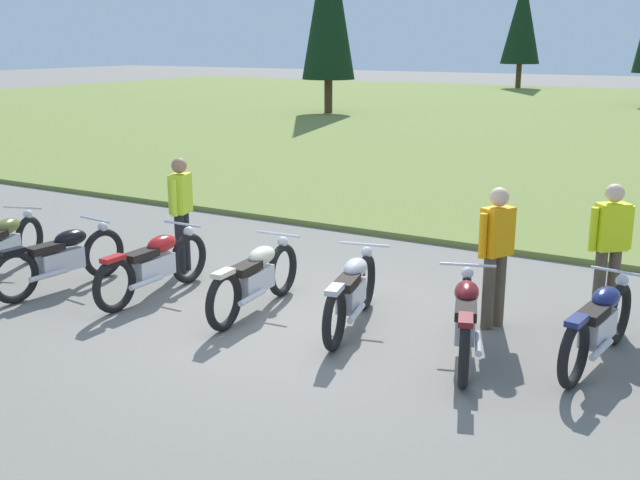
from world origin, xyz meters
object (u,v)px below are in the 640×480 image
Objects in this scene: motorcycle_black at (62,258)px; motorcycle_navy at (599,324)px; motorcycle_olive at (3,245)px; motorcycle_red at (154,264)px; rider_with_back_turned at (181,208)px; rider_checking_bike at (610,244)px; motorcycle_cream at (256,278)px; rider_in_hivis_vest at (496,249)px; motorcycle_silver at (352,292)px; motorcycle_maroon at (466,319)px.

motorcycle_black and motorcycle_navy have the same top height.
motorcycle_olive is at bearing 178.15° from motorcycle_black.
rider_with_back_turned is (-0.42, 1.06, 0.51)m from motorcycle_red.
rider_checking_bike reaches higher than motorcycle_olive.
motorcycle_red is 1.00× the size of motorcycle_cream.
motorcycle_black is at bearing -163.79° from rider_in_hivis_vest.
motorcycle_black is at bearing -159.17° from rider_checking_bike.
rider_with_back_turned is 1.00× the size of rider_in_hivis_vest.
motorcycle_black is 7.02m from rider_checking_bike.
motorcycle_silver is (5.30, 0.69, 0.00)m from motorcycle_olive.
rider_with_back_turned is at bearing 168.77° from motorcycle_maroon.
motorcycle_red and motorcycle_navy have the same top height.
rider_in_hivis_vest is (-1.28, 0.49, 0.51)m from motorcycle_navy.
motorcycle_olive is at bearing -172.45° from motorcycle_navy.
motorcycle_red is 1.04× the size of motorcycle_maroon.
motorcycle_cream and motorcycle_maroon have the same top height.
rider_with_back_turned reaches higher than motorcycle_navy.
motorcycle_olive is at bearing -167.03° from rider_in_hivis_vest.
motorcycle_red is 2.78m from motorcycle_silver.
rider_with_back_turned and rider_in_hivis_vest have the same top height.
motorcycle_red is 1.26× the size of rider_checking_bike.
motorcycle_cream is 1.26× the size of rider_with_back_turned.
rider_checking_bike is at bearing 21.59° from motorcycle_red.
rider_checking_bike is (7.81, 2.45, 0.51)m from motorcycle_olive.
motorcycle_olive is 4.06m from motorcycle_cream.
rider_in_hivis_vest reaches higher than motorcycle_silver.
motorcycle_cream is 4.01m from motorcycle_navy.
motorcycle_cream is at bearing -160.09° from rider_in_hivis_vest.
motorcycle_red and motorcycle_silver have the same top height.
rider_in_hivis_vest is at bearing 19.91° from motorcycle_cream.
motorcycle_red is at bearing -68.26° from rider_with_back_turned.
motorcycle_black is 5.71m from rider_in_hivis_vest.
motorcycle_maroon is at bearing -118.27° from rider_checking_bike.
rider_checking_bike is at bearing 10.20° from rider_with_back_turned.
rider_checking_bike is 1.00× the size of rider_with_back_turned.
motorcycle_red is at bearing -164.23° from rider_in_hivis_vest.
motorcycle_black is 1.26× the size of rider_checking_bike.
rider_in_hivis_vest reaches higher than motorcycle_red.
motorcycle_black is 1.78m from rider_with_back_turned.
rider_with_back_turned is (-4.64, 0.92, 0.51)m from motorcycle_maroon.
rider_checking_bike is 1.00× the size of rider_in_hivis_vest.
motorcycle_olive is at bearing -171.78° from motorcycle_red.
motorcycle_black is at bearing -169.76° from motorcycle_silver.
motorcycle_silver is at bearing 5.42° from motorcycle_cream.
motorcycle_cream is 1.26× the size of rider_in_hivis_vest.
motorcycle_navy is at bearing 7.81° from motorcycle_silver.
rider_in_hivis_vest is at bearing 15.77° from motorcycle_red.
motorcycle_cream and motorcycle_silver have the same top height.
motorcycle_red is 4.22m from motorcycle_maroon.
motorcycle_olive is 0.97× the size of motorcycle_silver.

